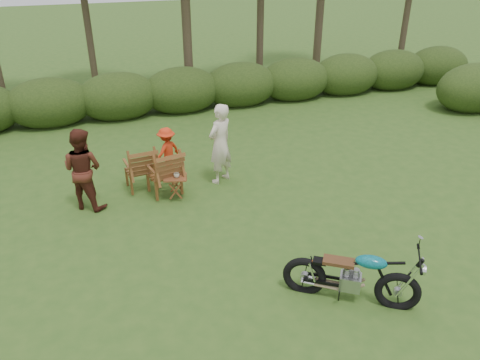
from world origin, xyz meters
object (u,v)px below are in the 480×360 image
object	(u,v)px
child	(169,173)
lawn_chair_right	(166,192)
motorcycle	(348,298)
cup	(177,175)
side_table	(176,188)
adult_b	(89,206)
adult_a	(221,181)
lawn_chair_left	(143,188)

from	to	relation	value
child	lawn_chair_right	bearing A→B (deg)	40.86
motorcycle	cup	size ratio (longest dim) A/B	16.07
motorcycle	side_table	xyz separation A→B (m)	(-1.84, 3.98, 0.26)
adult_b	motorcycle	bearing A→B (deg)	167.46
motorcycle	side_table	size ratio (longest dim) A/B	3.82
lawn_chair_right	side_table	bearing A→B (deg)	107.43
adult_b	adult_a	bearing A→B (deg)	-139.17
lawn_chair_right	lawn_chair_left	size ratio (longest dim) A/B	1.03
side_table	adult_a	bearing A→B (deg)	22.44
motorcycle	side_table	bearing A→B (deg)	149.08
motorcycle	lawn_chair_left	distance (m)	5.30
motorcycle	lawn_chair_left	size ratio (longest dim) A/B	1.89
cup	adult_a	distance (m)	1.34
adult_a	child	bearing A→B (deg)	-69.45
lawn_chair_left	child	bearing A→B (deg)	-147.79
lawn_chair_left	adult_a	world-z (taller)	adult_a
motorcycle	adult_b	world-z (taller)	adult_b
adult_a	child	size ratio (longest dim) A/B	1.62
lawn_chair_right	cup	bearing A→B (deg)	108.05
lawn_chair_right	cup	xyz separation A→B (m)	(0.20, -0.36, 0.56)
motorcycle	lawn_chair_right	distance (m)	4.75
adult_a	adult_b	bearing A→B (deg)	-28.30
side_table	adult_b	bearing A→B (deg)	171.61
adult_a	child	distance (m)	1.33
cup	lawn_chair_right	bearing A→B (deg)	119.60
lawn_chair_right	side_table	xyz separation A→B (m)	(0.18, -0.32, 0.26)
motorcycle	adult_a	distance (m)	4.50
side_table	cup	size ratio (longest dim) A/B	4.21
side_table	cup	distance (m)	0.31
cup	adult_b	distance (m)	1.93
lawn_chair_right	child	xyz separation A→B (m)	(0.26, 0.95, 0.00)
side_table	adult_a	size ratio (longest dim) A/B	0.28
lawn_chair_right	adult_a	xyz separation A→B (m)	(1.32, 0.15, 0.00)
lawn_chair_left	adult_a	distance (m)	1.78
lawn_chair_right	motorcycle	bearing A→B (deg)	103.59
lawn_chair_right	adult_a	distance (m)	1.32
side_table	cup	xyz separation A→B (m)	(0.02, -0.03, 0.30)
lawn_chair_right	adult_b	xyz separation A→B (m)	(-1.62, -0.06, 0.00)
motorcycle	side_table	distance (m)	4.39
lawn_chair_left	child	xyz separation A→B (m)	(0.70, 0.55, 0.00)
cup	adult_b	world-z (taller)	adult_b
lawn_chair_right	adult_b	size ratio (longest dim) A/B	0.62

